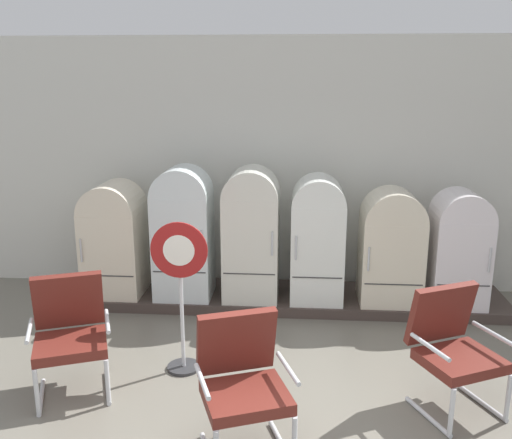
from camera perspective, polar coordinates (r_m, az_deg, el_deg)
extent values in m
cube|color=silver|center=(7.20, 2.83, 5.46)|extent=(11.76, 0.12, 3.22)
cube|color=#47443F|center=(7.11, 2.96, 15.53)|extent=(11.76, 0.07, 0.06)
cube|color=#423731|center=(7.01, 2.53, -7.97)|extent=(5.45, 0.95, 0.12)
cube|color=beige|center=(7.07, -14.16, -3.21)|extent=(0.69, 0.69, 1.04)
cylinder|color=beige|center=(6.94, -14.42, 0.87)|extent=(0.69, 0.68, 0.69)
cube|color=#383838|center=(6.82, -14.97, -5.59)|extent=(0.63, 0.01, 0.01)
cylinder|color=silver|center=(6.81, -17.43, -3.04)|extent=(0.02, 0.02, 0.28)
cube|color=white|center=(6.77, -7.39, -2.71)|extent=(0.67, 0.59, 1.25)
cylinder|color=white|center=(6.62, -7.57, 2.49)|extent=(0.67, 0.58, 0.67)
cube|color=#383838|center=(6.57, -7.85, -5.35)|extent=(0.62, 0.01, 0.01)
cylinder|color=silver|center=(6.39, -5.56, -2.30)|extent=(0.02, 0.02, 0.28)
cube|color=silver|center=(6.69, -0.47, -2.79)|extent=(0.65, 0.66, 1.25)
cylinder|color=silver|center=(6.53, -0.48, 2.46)|extent=(0.65, 0.65, 0.65)
cube|color=#383838|center=(6.45, -0.72, -5.59)|extent=(0.60, 0.01, 0.01)
cylinder|color=silver|center=(6.30, 1.66, -2.47)|extent=(0.02, 0.02, 0.28)
cube|color=white|center=(6.69, 6.23, -3.23)|extent=(0.62, 0.66, 1.18)
cylinder|color=white|center=(6.53, 6.37, 1.71)|extent=(0.62, 0.65, 0.62)
cube|color=#383838|center=(6.44, 6.27, -5.93)|extent=(0.57, 0.01, 0.01)
cylinder|color=silver|center=(6.31, 4.10, -2.92)|extent=(0.02, 0.02, 0.28)
cube|color=beige|center=(6.78, 13.54, -4.11)|extent=(0.71, 0.61, 1.00)
cylinder|color=beige|center=(6.64, 13.79, -0.02)|extent=(0.71, 0.60, 0.71)
cube|color=#383838|center=(6.55, 13.86, -6.47)|extent=(0.65, 0.01, 0.01)
cylinder|color=silver|center=(6.40, 11.44, -3.99)|extent=(0.02, 0.02, 0.28)
cube|color=white|center=(6.94, 19.87, -4.00)|extent=(0.63, 0.60, 1.04)
cylinder|color=white|center=(6.80, 20.24, 0.14)|extent=(0.63, 0.59, 0.63)
cube|color=#383838|center=(6.72, 20.40, -6.33)|extent=(0.58, 0.01, 0.01)
cylinder|color=silver|center=(6.69, 22.77, -3.84)|extent=(0.02, 0.02, 0.28)
cylinder|color=silver|center=(5.44, -21.08, -16.55)|extent=(0.24, 0.55, 0.04)
cylinder|color=silver|center=(5.11, -21.49, -16.09)|extent=(0.05, 0.05, 0.41)
cylinder|color=silver|center=(5.42, -14.90, -16.18)|extent=(0.24, 0.55, 0.04)
cylinder|color=silver|center=(5.09, -14.92, -15.70)|extent=(0.05, 0.05, 0.41)
cube|color=maroon|center=(5.21, -18.39, -12.10)|extent=(0.75, 0.70, 0.09)
cube|color=maroon|center=(5.34, -18.61, -7.82)|extent=(0.63, 0.38, 0.53)
cylinder|color=silver|center=(5.16, -22.16, -10.46)|extent=(0.20, 0.45, 0.04)
cylinder|color=silver|center=(5.13, -14.94, -9.99)|extent=(0.20, 0.45, 0.04)
cylinder|color=silver|center=(5.07, 17.12, -18.67)|extent=(0.28, 0.53, 0.04)
cylinder|color=silver|center=(4.80, 19.34, -18.08)|extent=(0.05, 0.05, 0.41)
cylinder|color=silver|center=(5.40, 22.06, -16.93)|extent=(0.28, 0.53, 0.04)
cylinder|color=silver|center=(5.14, 24.35, -16.24)|extent=(0.05, 0.05, 0.41)
cube|color=maroon|center=(5.01, 20.13, -13.38)|extent=(0.77, 0.73, 0.09)
cube|color=maroon|center=(5.07, 18.37, -9.04)|extent=(0.62, 0.42, 0.53)
cylinder|color=silver|center=(4.74, 17.33, -12.30)|extent=(0.23, 0.44, 0.04)
cylinder|color=silver|center=(5.13, 23.06, -10.69)|extent=(0.23, 0.44, 0.04)
cube|color=maroon|center=(4.26, -1.02, -17.69)|extent=(0.75, 0.70, 0.09)
cube|color=maroon|center=(4.34, -2.02, -12.35)|extent=(0.63, 0.38, 0.53)
cylinder|color=silver|center=(4.10, -5.52, -16.09)|extent=(0.20, 0.45, 0.04)
cylinder|color=silver|center=(4.25, 3.28, -14.92)|extent=(0.20, 0.45, 0.04)
cylinder|color=#2D2D30|center=(5.61, -7.38, -14.71)|extent=(0.32, 0.32, 0.03)
cylinder|color=silver|center=(5.34, -7.59, -9.06)|extent=(0.04, 0.04, 1.18)
cylinder|color=maroon|center=(5.11, -7.87, -3.12)|extent=(0.53, 0.02, 0.53)
cylinder|color=white|center=(5.10, -7.90, -3.16)|extent=(0.29, 0.00, 0.29)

